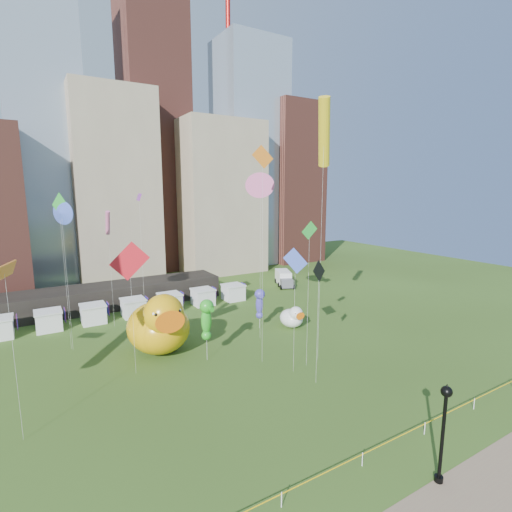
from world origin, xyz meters
TOP-DOWN VIEW (x-y plane):
  - ground at (0.00, 0.00)m, footprint 160.00×160.00m
  - skyline at (2.25, 61.06)m, footprint 101.00×23.00m
  - crane_right at (30.89, 64.00)m, footprint 23.00×1.00m
  - pavilion at (-4.00, 42.00)m, footprint 38.00×6.00m
  - vendor_tents at (1.02, 36.00)m, footprint 33.24×2.80m
  - caution_tape at (0.00, 0.00)m, footprint 50.00×0.06m
  - big_duck at (0.49, 22.60)m, footprint 6.62×8.78m
  - small_duck at (16.62, 21.66)m, footprint 2.83×3.73m
  - seahorse_green at (3.91, 18.46)m, footprint 1.49×1.81m
  - seahorse_purple at (13.03, 23.41)m, footprint 1.56×1.77m
  - lamppost at (8.83, -3.20)m, footprint 0.64×0.64m
  - box_truck at (27.85, 39.44)m, footprint 4.27×6.25m
  - kite_0 at (-2.82, 19.47)m, footprint 3.35×0.99m
  - kite_1 at (11.41, 20.71)m, footprint 1.18×2.65m
  - kite_3 at (11.59, 12.52)m, footprint 1.68×0.15m
  - kite_5 at (-7.21, 28.18)m, footprint 1.29×2.27m
  - kite_6 at (-11.77, 13.65)m, footprint 1.40×3.07m
  - kite_7 at (-0.21, 25.45)m, footprint 0.74×2.42m
  - kite_9 at (-1.99, 33.43)m, footprint 0.62×1.77m
  - kite_10 at (10.24, 9.48)m, footprint 1.82×0.65m
  - kite_11 at (-7.33, 28.58)m, footprint 1.12×1.90m
  - kite_12 at (13.48, 13.10)m, footprint 3.19×3.27m
  - kite_13 at (9.87, 12.28)m, footprint 1.31×1.96m
  - kite_14 at (8.39, 15.42)m, footprint 2.05×0.41m

SIDE VIEW (x-z plane):
  - ground at x=0.00m, z-range 0.00..0.00m
  - caution_tape at x=0.00m, z-range 0.23..1.13m
  - vendor_tents at x=1.02m, z-range -0.09..2.31m
  - box_truck at x=27.85m, z-range 0.03..2.54m
  - small_duck at x=16.62m, z-range -0.12..2.72m
  - pavilion at x=-4.00m, z-range 0.00..3.20m
  - big_duck at x=0.49m, z-range -0.27..6.42m
  - seahorse_purple at x=13.03m, z-range 0.94..5.88m
  - lamppost at x=8.83m, z-range 0.68..6.79m
  - seahorse_green at x=3.91m, z-range 1.43..7.70m
  - kite_10 at x=10.24m, z-range 4.30..15.26m
  - kite_13 at x=9.87m, z-range 4.48..16.11m
  - kite_0 at x=-2.82m, z-range 4.30..16.54m
  - kite_6 at x=-11.77m, z-range 5.54..17.66m
  - kite_3 at x=11.59m, z-range 5.62..19.51m
  - kite_9 at x=-1.99m, z-range 5.63..19.90m
  - kite_5 at x=-7.21m, z-range 6.59..22.18m
  - kite_11 at x=-7.33m, z-range 6.71..23.13m
  - kite_7 at x=-0.21m, z-range 7.63..23.94m
  - kite_1 at x=11.41m, z-range 7.88..26.35m
  - kite_14 at x=8.39m, z-range 8.56..29.18m
  - skyline at x=2.25m, z-range -12.56..55.44m
  - kite_12 at x=13.48m, z-range 9.36..34.12m
  - crane_right at x=30.89m, z-range 8.90..84.90m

